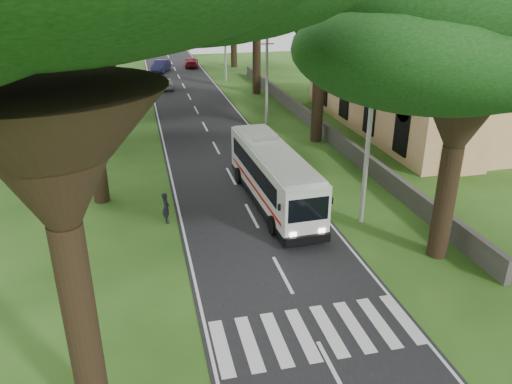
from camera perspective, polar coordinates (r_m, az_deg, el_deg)
The scene contains 14 objects.
ground at distance 20.55m, azimuth 4.65°, elevation -12.38°, with size 140.00×140.00×0.00m, color #274D16.
road at distance 42.84m, azimuth -5.66°, elevation 7.08°, with size 8.00×120.00×0.04m, color black.
crosswalk at distance 19.06m, azimuth 6.56°, elevation -15.77°, with size 8.00×3.00×0.01m, color silver.
property_wall at distance 43.82m, azimuth 6.34°, elevation 8.22°, with size 0.35×50.00×1.20m, color #383533.
church at distance 44.56m, azimuth 18.79°, elevation 13.09°, with size 14.00×24.00×11.60m.
pole_near at distance 25.59m, azimuth 12.65°, elevation 5.07°, with size 1.60×0.24×8.00m.
pole_mid at distance 43.88m, azimuth 1.23°, elevation 13.18°, with size 1.60×0.24×8.00m.
pole_far at distance 63.21m, azimuth -3.53°, elevation 16.30°, with size 1.60×0.24×8.00m.
tree_r_near at distance 22.02m, azimuth 23.85°, elevation 18.22°, with size 14.07×14.07×13.80m.
coach_bus at distance 28.13m, azimuth 1.94°, elevation 2.03°, with size 2.90×11.02×3.22m.
distant_car_a at distance 59.59m, azimuth -10.18°, elevation 12.13°, with size 1.51×3.75×1.28m, color #ABAAAF.
distant_car_b at distance 71.11m, azimuth -10.80°, elevation 13.98°, with size 1.61×4.60×1.52m, color navy.
distant_car_c at distance 74.31m, azimuth -7.40°, elevation 14.52°, with size 1.88×4.62×1.34m, color maroon.
pedestrian at distance 26.60m, azimuth -10.24°, elevation -1.78°, with size 0.61×0.40×1.67m, color black.
Camera 1 is at (-5.45, -15.76, 12.00)m, focal length 35.00 mm.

